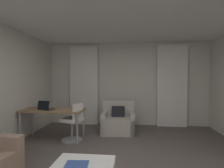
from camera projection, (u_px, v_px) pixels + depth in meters
wall_window at (127, 84)px, 5.72m from camera, size 5.12×0.06×2.60m
ceiling at (122, 0)px, 2.68m from camera, size 5.12×6.12×0.06m
curtain_left_panel at (84, 85)px, 5.75m from camera, size 0.90×0.06×2.50m
curtain_right_panel at (172, 86)px, 5.45m from camera, size 0.90×0.06×2.50m
armchair at (118, 122)px, 4.87m from camera, size 0.90×0.80×0.84m
desk at (53, 112)px, 4.28m from camera, size 1.45×0.63×0.73m
desk_chair at (73, 124)px, 4.17m from camera, size 0.50×0.50×0.88m
laptop at (46, 108)px, 4.22m from camera, size 0.37×0.32×0.22m
magazine_open at (77, 164)px, 2.19m from camera, size 0.30×0.23×0.01m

